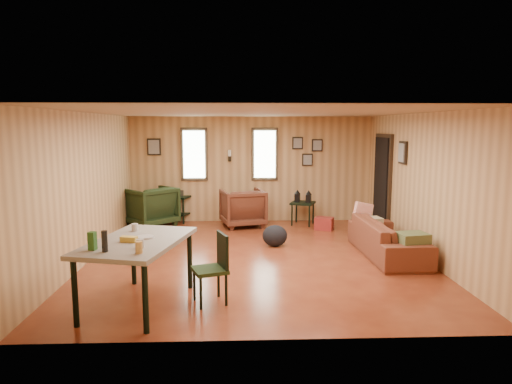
% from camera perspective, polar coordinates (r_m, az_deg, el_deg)
% --- Properties ---
extents(room, '(5.54, 6.04, 2.44)m').
position_cam_1_polar(room, '(7.77, 1.29, 1.01)').
color(room, brown).
rests_on(room, ground).
extents(sofa, '(0.65, 2.08, 0.81)m').
position_cam_1_polar(sofa, '(8.04, 16.14, -4.88)').
color(sofa, brown).
rests_on(sofa, ground).
extents(recliner_brown, '(1.05, 1.01, 0.91)m').
position_cam_1_polar(recliner_brown, '(9.99, -1.67, -1.75)').
color(recliner_brown, '#532719').
rests_on(recliner_brown, ground).
extents(recliner_green, '(1.28, 1.28, 0.96)m').
position_cam_1_polar(recliner_green, '(10.27, -13.07, -1.52)').
color(recliner_green, '#202F15').
rests_on(recliner_green, ground).
extents(end_table, '(0.73, 0.69, 0.75)m').
position_cam_1_polar(end_table, '(10.64, -9.77, -1.44)').
color(end_table, black).
rests_on(end_table, ground).
extents(side_table, '(0.63, 0.63, 0.78)m').
position_cam_1_polar(side_table, '(10.19, 5.88, -1.14)').
color(side_table, black).
rests_on(side_table, ground).
extents(cooler, '(0.45, 0.39, 0.26)m').
position_cam_1_polar(cooler, '(9.81, 8.51, -3.92)').
color(cooler, maroon).
rests_on(cooler, ground).
extents(backpack, '(0.55, 0.49, 0.39)m').
position_cam_1_polar(backpack, '(8.37, 2.37, -5.49)').
color(backpack, black).
rests_on(backpack, ground).
extents(sofa_pillows, '(0.77, 1.94, 0.40)m').
position_cam_1_polar(sofa_pillows, '(8.04, 16.07, -4.08)').
color(sofa_pillows, '#4F5731').
rests_on(sofa_pillows, sofa).
extents(dining_table, '(1.32, 1.80, 1.06)m').
position_cam_1_polar(dining_table, '(5.71, -14.69, -6.55)').
color(dining_table, gray).
rests_on(dining_table, ground).
extents(dining_chair, '(0.50, 0.50, 0.87)m').
position_cam_1_polar(dining_chair, '(5.73, -5.16, -8.98)').
color(dining_chair, '#202F15').
rests_on(dining_chair, ground).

